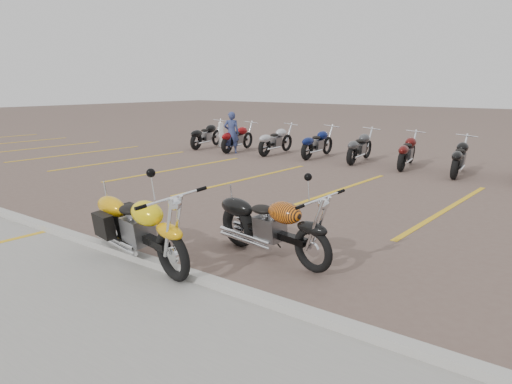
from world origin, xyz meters
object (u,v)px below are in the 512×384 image
flame_cruiser (272,228)px  bollard (221,135)px  yellow_cruiser (141,230)px  person_a (231,133)px

flame_cruiser → bollard: 13.46m
yellow_cruiser → bollard: bollard is taller
yellow_cruiser → person_a: bearing=136.0°
yellow_cruiser → flame_cruiser: size_ratio=1.08×
flame_cruiser → yellow_cruiser: bearing=-124.7°
bollard → flame_cruiser: bearing=-44.6°
person_a → bollard: person_a is taller
yellow_cruiser → bollard: 13.59m
person_a → bollard: 2.02m
flame_cruiser → bollard: bearing=145.3°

